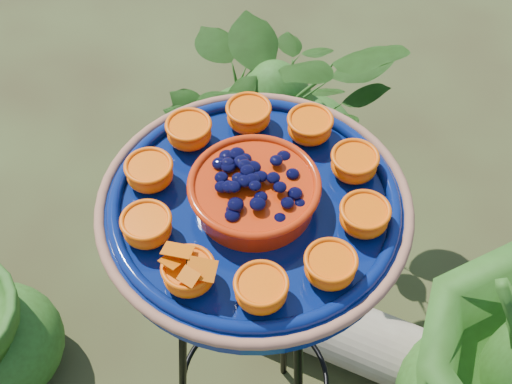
# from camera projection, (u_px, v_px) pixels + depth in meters

# --- Properties ---
(tripod_stand) EXTENTS (0.45, 0.45, 0.99)m
(tripod_stand) POSITION_uv_depth(u_px,v_px,m) (255.00, 330.00, 1.51)
(tripod_stand) COLOR black
(tripod_stand) RESTS_ON ground
(feeder_dish) EXTENTS (0.63, 0.63, 0.12)m
(feeder_dish) POSITION_uv_depth(u_px,v_px,m) (254.00, 204.00, 1.17)
(feeder_dish) COLOR #071651
(feeder_dish) RESTS_ON tripod_stand
(driftwood_log) EXTENTS (0.61, 0.35, 0.19)m
(driftwood_log) POSITION_uv_depth(u_px,v_px,m) (320.00, 323.00, 2.09)
(driftwood_log) COLOR gray
(driftwood_log) RESTS_ON ground
(shrub_back_left) EXTENTS (0.89, 0.92, 0.78)m
(shrub_back_left) POSITION_uv_depth(u_px,v_px,m) (274.00, 110.00, 2.22)
(shrub_back_left) COLOR #244813
(shrub_back_left) RESTS_ON ground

